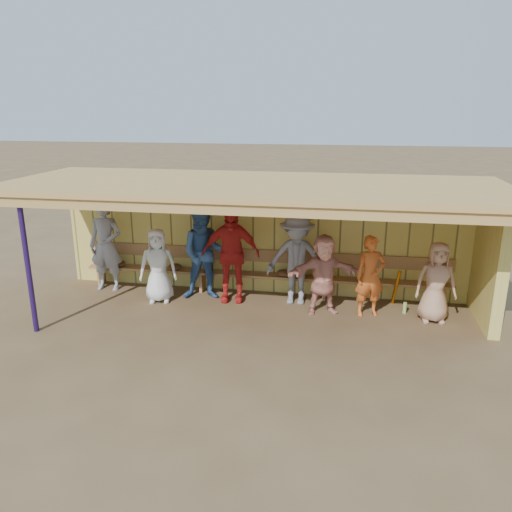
{
  "coord_description": "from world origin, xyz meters",
  "views": [
    {
      "loc": [
        1.62,
        -8.59,
        3.77
      ],
      "look_at": [
        0.0,
        0.35,
        1.05
      ],
      "focal_mm": 35.0,
      "sensor_mm": 36.0,
      "label": 1
    }
  ],
  "objects_px": {
    "player_c": "(204,253)",
    "player_f": "(324,274)",
    "player_a": "(106,246)",
    "player_h": "(436,282)",
    "player_b": "(158,265)",
    "player_e": "(297,259)",
    "player_d": "(231,254)",
    "bench": "(263,270)",
    "player_g": "(370,276)"
  },
  "relations": [
    {
      "from": "player_e",
      "to": "player_g",
      "type": "distance_m",
      "value": 1.46
    },
    {
      "from": "player_b",
      "to": "bench",
      "type": "height_order",
      "value": "player_b"
    },
    {
      "from": "player_a",
      "to": "player_g",
      "type": "distance_m",
      "value": 5.47
    },
    {
      "from": "bench",
      "to": "player_c",
      "type": "bearing_deg",
      "value": -158.21
    },
    {
      "from": "player_b",
      "to": "player_e",
      "type": "height_order",
      "value": "player_e"
    },
    {
      "from": "player_c",
      "to": "player_f",
      "type": "bearing_deg",
      "value": -18.52
    },
    {
      "from": "player_d",
      "to": "player_f",
      "type": "relative_size",
      "value": 1.27
    },
    {
      "from": "player_g",
      "to": "player_h",
      "type": "relative_size",
      "value": 1.03
    },
    {
      "from": "player_g",
      "to": "bench",
      "type": "xyz_separation_m",
      "value": [
        -2.15,
        0.75,
        -0.24
      ]
    },
    {
      "from": "player_a",
      "to": "bench",
      "type": "relative_size",
      "value": 0.25
    },
    {
      "from": "player_e",
      "to": "bench",
      "type": "height_order",
      "value": "player_e"
    },
    {
      "from": "player_b",
      "to": "player_h",
      "type": "xyz_separation_m",
      "value": [
        5.28,
        -0.04,
        -0.01
      ]
    },
    {
      "from": "player_c",
      "to": "player_g",
      "type": "relative_size",
      "value": 1.24
    },
    {
      "from": "player_e",
      "to": "player_a",
      "type": "bearing_deg",
      "value": 178.83
    },
    {
      "from": "player_a",
      "to": "player_h",
      "type": "relative_size",
      "value": 1.3
    },
    {
      "from": "player_d",
      "to": "player_h",
      "type": "bearing_deg",
      "value": -12.19
    },
    {
      "from": "player_g",
      "to": "player_h",
      "type": "height_order",
      "value": "player_g"
    },
    {
      "from": "player_d",
      "to": "player_h",
      "type": "xyz_separation_m",
      "value": [
        3.87,
        -0.36,
        -0.23
      ]
    },
    {
      "from": "player_b",
      "to": "player_c",
      "type": "distance_m",
      "value": 0.95
    },
    {
      "from": "player_b",
      "to": "player_d",
      "type": "relative_size",
      "value": 0.77
    },
    {
      "from": "player_a",
      "to": "player_e",
      "type": "height_order",
      "value": "player_a"
    },
    {
      "from": "bench",
      "to": "player_b",
      "type": "bearing_deg",
      "value": -158.65
    },
    {
      "from": "player_a",
      "to": "player_h",
      "type": "bearing_deg",
      "value": -5.88
    },
    {
      "from": "player_d",
      "to": "bench",
      "type": "height_order",
      "value": "player_d"
    },
    {
      "from": "player_b",
      "to": "player_h",
      "type": "distance_m",
      "value": 5.28
    },
    {
      "from": "player_a",
      "to": "player_h",
      "type": "distance_m",
      "value": 6.63
    },
    {
      "from": "player_d",
      "to": "player_g",
      "type": "distance_m",
      "value": 2.73
    },
    {
      "from": "player_c",
      "to": "player_d",
      "type": "relative_size",
      "value": 0.97
    },
    {
      "from": "player_d",
      "to": "player_a",
      "type": "bearing_deg",
      "value": 169.78
    },
    {
      "from": "player_c",
      "to": "player_d",
      "type": "height_order",
      "value": "player_d"
    },
    {
      "from": "player_c",
      "to": "player_g",
      "type": "distance_m",
      "value": 3.28
    },
    {
      "from": "player_f",
      "to": "bench",
      "type": "distance_m",
      "value": 1.52
    },
    {
      "from": "player_c",
      "to": "player_g",
      "type": "bearing_deg",
      "value": -15.99
    },
    {
      "from": "player_c",
      "to": "player_d",
      "type": "bearing_deg",
      "value": -12.55
    },
    {
      "from": "player_f",
      "to": "bench",
      "type": "xyz_separation_m",
      "value": [
        -1.29,
        0.77,
        -0.24
      ]
    },
    {
      "from": "bench",
      "to": "player_a",
      "type": "bearing_deg",
      "value": -174.72
    },
    {
      "from": "player_c",
      "to": "player_h",
      "type": "distance_m",
      "value": 4.44
    },
    {
      "from": "player_f",
      "to": "player_h",
      "type": "height_order",
      "value": "player_f"
    },
    {
      "from": "player_b",
      "to": "player_h",
      "type": "height_order",
      "value": "player_b"
    },
    {
      "from": "player_c",
      "to": "player_h",
      "type": "relative_size",
      "value": 1.27
    },
    {
      "from": "player_b",
      "to": "player_d",
      "type": "xyz_separation_m",
      "value": [
        1.42,
        0.31,
        0.22
      ]
    },
    {
      "from": "player_c",
      "to": "player_f",
      "type": "relative_size",
      "value": 1.24
    },
    {
      "from": "player_h",
      "to": "bench",
      "type": "height_order",
      "value": "player_h"
    },
    {
      "from": "player_d",
      "to": "bench",
      "type": "relative_size",
      "value": 0.26
    },
    {
      "from": "player_b",
      "to": "player_g",
      "type": "bearing_deg",
      "value": -14.82
    },
    {
      "from": "player_f",
      "to": "player_e",
      "type": "bearing_deg",
      "value": 128.08
    },
    {
      "from": "player_a",
      "to": "player_g",
      "type": "height_order",
      "value": "player_a"
    },
    {
      "from": "player_a",
      "to": "player_f",
      "type": "relative_size",
      "value": 1.26
    },
    {
      "from": "player_b",
      "to": "player_f",
      "type": "bearing_deg",
      "value": -15.21
    },
    {
      "from": "player_b",
      "to": "player_e",
      "type": "bearing_deg",
      "value": -6.98
    }
  ]
}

